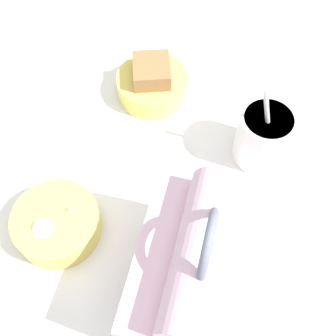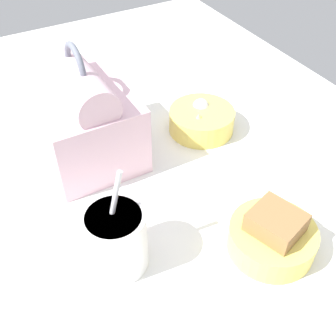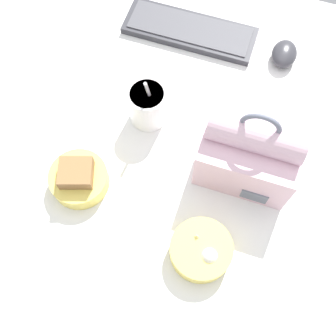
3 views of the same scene
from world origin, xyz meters
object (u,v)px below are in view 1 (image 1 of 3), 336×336
soup_cup (263,136)px  lunch_bag (201,273)px  bento_bowl_snacks (57,223)px  bento_bowl_sandwich (152,83)px

soup_cup → lunch_bag: bearing=-11.8°
bento_bowl_snacks → soup_cup: bearing=127.4°
lunch_bag → bento_bowl_snacks: bearing=-100.0°
lunch_bag → soup_cup: 25.02cm
soup_cup → bento_bowl_sandwich: soup_cup is taller
soup_cup → bento_bowl_snacks: 33.85cm
bento_bowl_sandwich → lunch_bag: bearing=24.8°
lunch_bag → soup_cup: (-24.33, 5.06, -2.88)cm
soup_cup → bento_bowl_snacks: bearing=-52.6°
bento_bowl_snacks → lunch_bag: bearing=80.0°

